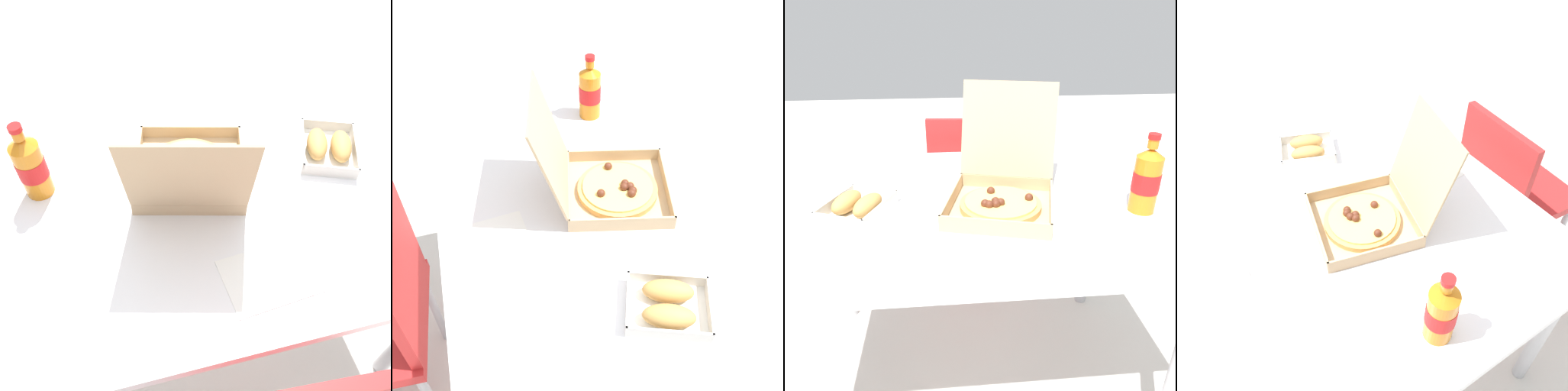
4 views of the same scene
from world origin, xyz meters
TOP-DOWN VIEW (x-y plane):
  - ground_plane at (0.00, 0.00)m, footprint 10.00×10.00m
  - dining_table at (0.00, 0.00)m, footprint 1.19×0.86m
  - pizza_box_open at (0.08, -0.05)m, footprint 0.37×0.43m
  - bread_side_box at (-0.33, -0.06)m, footprint 0.21×0.23m
  - cola_bottle at (0.47, -0.12)m, footprint 0.07×0.07m
  - paper_menu at (-0.03, 0.27)m, footprint 0.22×0.17m

SIDE VIEW (x-z plane):
  - ground_plane at x=0.00m, z-range 0.00..0.00m
  - dining_table at x=0.00m, z-range 0.28..1.01m
  - paper_menu at x=-0.03m, z-range 0.73..0.73m
  - bread_side_box at x=-0.33m, z-range 0.73..0.78m
  - pizza_box_open at x=0.08m, z-range 0.62..0.94m
  - cola_bottle at x=0.47m, z-range 0.71..0.93m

